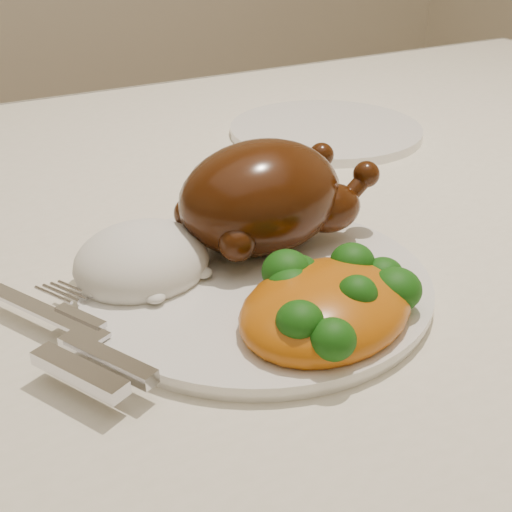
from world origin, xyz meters
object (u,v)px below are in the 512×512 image
dining_table (238,322)px  roast_chicken (265,196)px  side_plate (326,130)px  dinner_plate (256,286)px

dining_table → roast_chicken: bearing=-94.8°
dining_table → side_plate: (0.22, 0.18, 0.11)m
dining_table → side_plate: size_ratio=6.84×
dining_table → roast_chicken: 0.17m
dinner_plate → roast_chicken: bearing=54.1°
dining_table → dinner_plate: bearing=-110.4°
dinner_plate → roast_chicken: size_ratio=1.46×
dining_table → roast_chicken: size_ratio=9.04×
dinner_plate → side_plate: same height
dinner_plate → roast_chicken: (0.04, 0.05, 0.05)m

